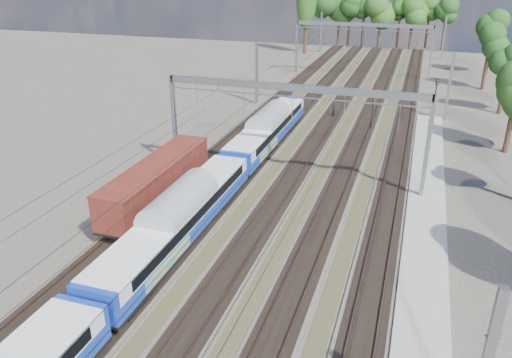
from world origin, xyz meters
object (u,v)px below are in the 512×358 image
(worker, at_px, (334,111))
(signal_far, at_px, (435,96))
(freight_boxcar, at_px, (157,181))
(emu_train, at_px, (177,215))
(signal_near, at_px, (373,103))

(worker, xyz_separation_m, signal_far, (11.96, 1.07, 2.68))
(freight_boxcar, bearing_deg, emu_train, -50.55)
(worker, relative_size, signal_near, 0.34)
(signal_near, xyz_separation_m, signal_far, (6.89, 4.56, 0.26))
(worker, xyz_separation_m, signal_near, (5.07, -3.49, 2.42))
(freight_boxcar, relative_size, worker, 7.94)
(emu_train, bearing_deg, worker, 82.26)
(emu_train, bearing_deg, signal_far, 65.15)
(emu_train, xyz_separation_m, signal_near, (9.83, 31.54, 0.73))
(signal_near, distance_m, signal_far, 8.26)
(freight_boxcar, xyz_separation_m, signal_near, (14.33, 26.07, 1.09))
(freight_boxcar, bearing_deg, signal_far, 55.28)
(emu_train, height_order, worker, emu_train)
(emu_train, xyz_separation_m, worker, (4.76, 35.03, -1.69))
(emu_train, distance_m, freight_boxcar, 7.09)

